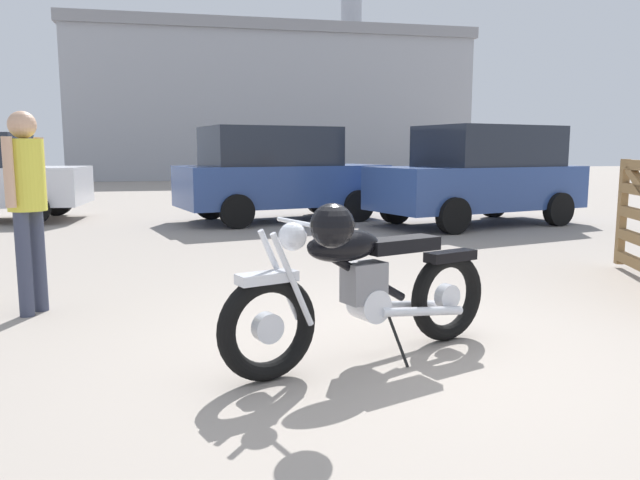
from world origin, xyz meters
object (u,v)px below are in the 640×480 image
at_px(vintage_motorcycle, 362,286).
at_px(red_hatchback_near, 481,174).
at_px(bystander, 27,191).
at_px(blue_hatchback_right, 278,173).

height_order(vintage_motorcycle, red_hatchback_near, red_hatchback_near).
height_order(vintage_motorcycle, bystander, bystander).
relative_size(bystander, red_hatchback_near, 0.40).
bearing_deg(blue_hatchback_right, red_hatchback_near, -35.42).
distance_m(red_hatchback_near, blue_hatchback_right, 3.76).
xyz_separation_m(vintage_motorcycle, blue_hatchback_right, (1.26, 7.98, 0.43)).
xyz_separation_m(bystander, blue_hatchback_right, (3.46, 6.10, -0.10)).
relative_size(vintage_motorcycle, red_hatchback_near, 0.49).
xyz_separation_m(vintage_motorcycle, bystander, (-2.21, 1.88, 0.53)).
distance_m(vintage_motorcycle, red_hatchback_near, 7.87).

